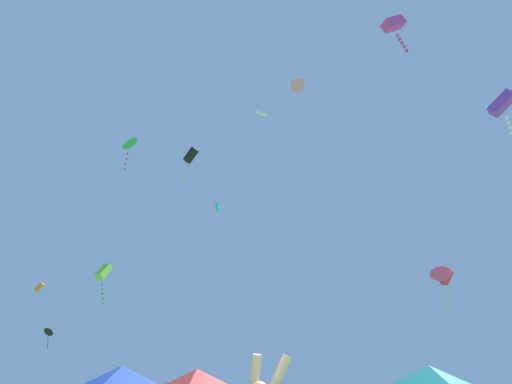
% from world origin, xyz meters
% --- Properties ---
extents(canopy_tent_red, '(3.02, 3.02, 3.23)m').
position_xyz_m(canopy_tent_red, '(-3.27, 12.57, 2.74)').
color(canopy_tent_red, '#9E9EA3').
rests_on(canopy_tent_red, ground).
extents(canopy_tent_blue, '(2.65, 2.65, 2.83)m').
position_xyz_m(canopy_tent_blue, '(-4.72, 8.02, 2.40)').
color(canopy_tent_blue, '#9E9EA3').
rests_on(canopy_tent_blue, ground).
extents(canopy_tent_teal, '(2.67, 2.67, 2.85)m').
position_xyz_m(canopy_tent_teal, '(4.24, 8.41, 2.42)').
color(canopy_tent_teal, '#9E9EA3').
rests_on(canopy_tent_teal, ground).
extents(kite_black_box, '(1.41, 1.26, 3.09)m').
position_xyz_m(kite_black_box, '(-6.93, 24.83, 21.34)').
color(kite_black_box, black).
extents(kite_purple_box, '(1.39, 1.21, 2.93)m').
position_xyz_m(kite_purple_box, '(11.03, 11.28, 14.92)').
color(kite_purple_box, purple).
extents(kite_pink_delta, '(1.74, 1.69, 0.80)m').
position_xyz_m(kite_pink_delta, '(2.34, 23.60, 27.85)').
color(kite_pink_delta, pink).
extents(kite_orange_box, '(0.66, 0.37, 0.66)m').
position_xyz_m(kite_orange_box, '(-16.49, 23.59, 9.74)').
color(kite_orange_box, orange).
extents(kite_black_delta, '(0.92, 0.83, 1.60)m').
position_xyz_m(kite_black_delta, '(-17.94, 29.12, 7.73)').
color(kite_black_delta, black).
extents(kite_white_delta, '(1.52, 1.51, 0.67)m').
position_xyz_m(kite_white_delta, '(-0.83, 20.10, 21.92)').
color(kite_white_delta, white).
extents(kite_magenta_box, '(1.41, 0.97, 2.93)m').
position_xyz_m(kite_magenta_box, '(5.89, 9.36, 18.44)').
color(kite_magenta_box, '#D6389E').
extents(kite_red_box, '(0.82, 1.29, 2.64)m').
position_xyz_m(kite_red_box, '(11.47, 23.07, 9.99)').
color(kite_red_box, red).
extents(kite_cyan_box, '(0.38, 0.66, 0.46)m').
position_xyz_m(kite_cyan_box, '(-4.53, 25.76, 16.86)').
color(kite_cyan_box, '#2DB7CC').
extents(kite_green_delta, '(1.20, 1.29, 2.11)m').
position_xyz_m(kite_green_delta, '(-8.51, 15.17, 15.82)').
color(kite_green_delta, green).
extents(kite_lime_box, '(0.75, 1.04, 2.45)m').
position_xyz_m(kite_lime_box, '(-9.84, 18.00, 8.88)').
color(kite_lime_box, '#75D138').
extents(kite_magenta_delta, '(1.31, 1.27, 0.61)m').
position_xyz_m(kite_magenta_delta, '(8.29, 16.05, 8.08)').
color(kite_magenta_delta, '#D6389E').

